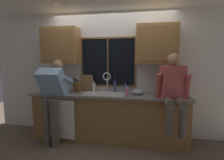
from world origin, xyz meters
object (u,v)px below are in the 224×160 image
object	(u,v)px
person_standing	(53,93)
soap_dispenser	(126,92)
cutting_board	(87,83)
bottle_amber_small	(115,86)
knife_block	(77,87)
bottle_green_glass	(94,87)
bottle_tall_clear	(126,88)
mixing_bowl	(138,92)
person_sitting_on_counter	(173,89)

from	to	relation	value
person_standing	soap_dispenser	bearing A→B (deg)	6.45
cutting_board	bottle_amber_small	bearing A→B (deg)	-0.98
knife_block	soap_dispenser	distance (m)	1.06
bottle_green_glass	bottle_tall_clear	world-z (taller)	bottle_green_glass
knife_block	mixing_bowl	bearing A→B (deg)	-2.18
person_sitting_on_counter	soap_dispenser	distance (m)	0.79
cutting_board	person_standing	bearing A→B (deg)	-131.84
cutting_board	bottle_green_glass	world-z (taller)	cutting_board
person_sitting_on_counter	mixing_bowl	distance (m)	0.67
person_standing	mixing_bowl	bearing A→B (deg)	12.56
person_sitting_on_counter	cutting_board	xyz separation A→B (m)	(-1.64, 0.48, -0.01)
cutting_board	mixing_bowl	size ratio (longest dim) A/B	1.55
person_standing	knife_block	distance (m)	0.50
person_standing	mixing_bowl	size ratio (longest dim) A/B	7.03
person_standing	knife_block	bearing A→B (deg)	51.59
bottle_tall_clear	knife_block	bearing A→B (deg)	-173.18
bottle_green_glass	bottle_tall_clear	size ratio (longest dim) A/B	1.06
knife_block	bottle_green_glass	size ratio (longest dim) A/B	1.40
mixing_bowl	bottle_green_glass	xyz separation A→B (m)	(-0.90, 0.15, 0.04)
soap_dispenser	bottle_tall_clear	xyz separation A→B (m)	(-0.05, 0.36, 0.01)
cutting_board	soap_dispenser	size ratio (longest dim) A/B	1.77
cutting_board	mixing_bowl	bearing A→B (deg)	-10.41
knife_block	bottle_green_glass	world-z (taller)	knife_block
bottle_tall_clear	bottle_amber_small	world-z (taller)	bottle_amber_small
knife_block	cutting_board	distance (m)	0.23
bottle_green_glass	bottle_amber_small	bearing A→B (deg)	4.20
knife_block	soap_dispenser	bearing A→B (deg)	-12.91
knife_block	bottle_green_glass	distance (m)	0.34
mixing_bowl	bottle_amber_small	bearing A→B (deg)	158.38
person_standing	cutting_board	xyz separation A→B (m)	(0.48, 0.54, 0.12)
person_standing	bottle_tall_clear	bearing A→B (deg)	21.41
person_sitting_on_counter	bottle_green_glass	world-z (taller)	person_sitting_on_counter
person_standing	person_sitting_on_counter	xyz separation A→B (m)	(2.12, 0.05, 0.14)
knife_block	mixing_bowl	size ratio (longest dim) A/B	1.43
bottle_green_glass	bottle_amber_small	xyz separation A→B (m)	(0.44, 0.03, 0.02)
mixing_bowl	person_standing	bearing A→B (deg)	-167.44
knife_block	soap_dispenser	world-z (taller)	knife_block
person_sitting_on_counter	soap_dispenser	bearing A→B (deg)	172.73
knife_block	cutting_board	xyz separation A→B (m)	(0.17, 0.15, 0.06)
mixing_bowl	bottle_green_glass	world-z (taller)	bottle_green_glass
soap_dispenser	bottle_green_glass	world-z (taller)	bottle_green_glass
person_sitting_on_counter	cutting_board	world-z (taller)	person_sitting_on_counter
person_sitting_on_counter	bottle_amber_small	xyz separation A→B (m)	(-1.05, 0.47, -0.07)
person_sitting_on_counter	knife_block	bearing A→B (deg)	169.48
person_sitting_on_counter	soap_dispenser	world-z (taller)	person_sitting_on_counter
person_standing	person_sitting_on_counter	world-z (taller)	person_sitting_on_counter
soap_dispenser	bottle_green_glass	distance (m)	0.79
person_sitting_on_counter	bottle_amber_small	size ratio (longest dim) A/B	4.48
cutting_board	bottle_amber_small	size ratio (longest dim) A/B	1.23
bottle_tall_clear	bottle_green_glass	bearing A→B (deg)	-178.90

